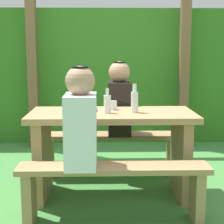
# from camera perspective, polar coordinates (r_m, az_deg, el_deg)

# --- Properties ---
(ground_plane) EXTENTS (12.00, 12.00, 0.00)m
(ground_plane) POSITION_cam_1_polar(r_m,az_deg,el_deg) (3.30, 0.00, -12.90)
(ground_plane) COLOR #42823D
(hedge_backdrop) EXTENTS (6.40, 0.96, 1.81)m
(hedge_backdrop) POSITION_cam_1_polar(r_m,az_deg,el_deg) (5.40, -0.63, 5.86)
(hedge_backdrop) COLOR #337121
(hedge_backdrop) RESTS_ON ground_plane
(pergola_post_left) EXTENTS (0.12, 0.12, 2.15)m
(pergola_post_left) POSITION_cam_1_polar(r_m,az_deg,el_deg) (4.78, -12.36, 7.18)
(pergola_post_left) COLOR brown
(pergola_post_left) RESTS_ON ground_plane
(pergola_post_right) EXTENTS (0.12, 0.12, 2.15)m
(pergola_post_right) POSITION_cam_1_polar(r_m,az_deg,el_deg) (4.81, 11.26, 7.23)
(pergola_post_right) COLOR brown
(pergola_post_right) RESTS_ON ground_plane
(picnic_table) EXTENTS (1.40, 0.64, 0.75)m
(picnic_table) POSITION_cam_1_polar(r_m,az_deg,el_deg) (3.14, 0.00, -4.32)
(picnic_table) COLOR #9E7A51
(picnic_table) RESTS_ON ground_plane
(bench_near) EXTENTS (1.40, 0.24, 0.44)m
(bench_near) POSITION_cam_1_polar(r_m,az_deg,el_deg) (2.71, 0.28, -10.87)
(bench_near) COLOR #9E7A51
(bench_near) RESTS_ON ground_plane
(bench_far) EXTENTS (1.40, 0.24, 0.44)m
(bench_far) POSITION_cam_1_polar(r_m,az_deg,el_deg) (3.68, -0.20, -5.29)
(bench_far) COLOR #9E7A51
(bench_far) RESTS_ON ground_plane
(person_white_shirt) EXTENTS (0.25, 0.35, 0.72)m
(person_white_shirt) POSITION_cam_1_polar(r_m,az_deg,el_deg) (2.59, -4.93, -1.37)
(person_white_shirt) COLOR silver
(person_white_shirt) RESTS_ON bench_near
(person_black_coat) EXTENTS (0.25, 0.35, 0.72)m
(person_black_coat) POSITION_cam_1_polar(r_m,az_deg,el_deg) (3.59, 1.15, 1.75)
(person_black_coat) COLOR black
(person_black_coat) RESTS_ON bench_far
(drinking_glass) EXTENTS (0.07, 0.07, 0.08)m
(drinking_glass) POSITION_cam_1_polar(r_m,az_deg,el_deg) (3.21, 0.13, 1.07)
(drinking_glass) COLOR silver
(drinking_glass) RESTS_ON picnic_table
(bottle_left) EXTENTS (0.06, 0.06, 0.24)m
(bottle_left) POSITION_cam_1_polar(r_m,az_deg,el_deg) (3.06, 3.55, 1.77)
(bottle_left) COLOR silver
(bottle_left) RESTS_ON picnic_table
(bottle_right) EXTENTS (0.06, 0.06, 0.21)m
(bottle_right) POSITION_cam_1_polar(r_m,az_deg,el_deg) (3.03, -0.73, 1.37)
(bottle_right) COLOR silver
(bottle_right) RESTS_ON picnic_table
(cell_phone) EXTENTS (0.09, 0.15, 0.01)m
(cell_phone) POSITION_cam_1_polar(r_m,az_deg,el_deg) (3.02, -5.82, -0.17)
(cell_phone) COLOR silver
(cell_phone) RESTS_ON picnic_table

